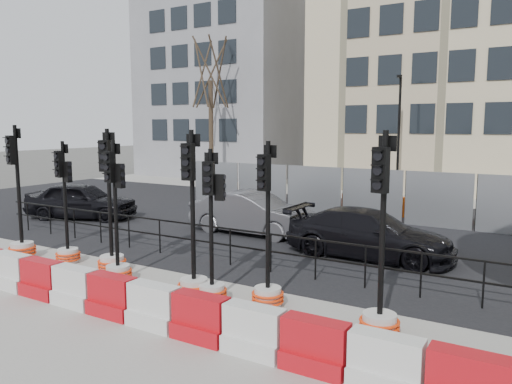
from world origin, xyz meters
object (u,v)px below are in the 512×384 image
Objects in this scene: traffic_signal_h at (380,297)px; car_a at (82,201)px; traffic_signal_d at (117,249)px; traffic_signal_a at (21,231)px; car_c at (369,234)px.

car_a is (-13.31, 4.87, -0.01)m from traffic_signal_h.
traffic_signal_h reaches higher than car_a.
car_a is at bearing 173.27° from traffic_signal_h.
traffic_signal_d is at bearing -145.93° from car_a.
traffic_signal_a is 3.84m from traffic_signal_d.
car_c is (4.29, 5.12, -0.12)m from traffic_signal_d.
car_c is (11.46, 0.15, -0.05)m from car_a.
traffic_signal_d is 8.73m from car_a.
car_a is at bearing 90.77° from car_c.
traffic_signal_d is 0.72× the size of car_a.
car_c is at bearing 56.34° from traffic_signal_d.
traffic_signal_h is (9.97, -0.04, -0.02)m from traffic_signal_a.
traffic_signal_h is at bearing 7.27° from traffic_signal_d.
car_a is at bearing 151.52° from traffic_signal_d.
traffic_signal_h is at bearing -131.28° from car_a.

